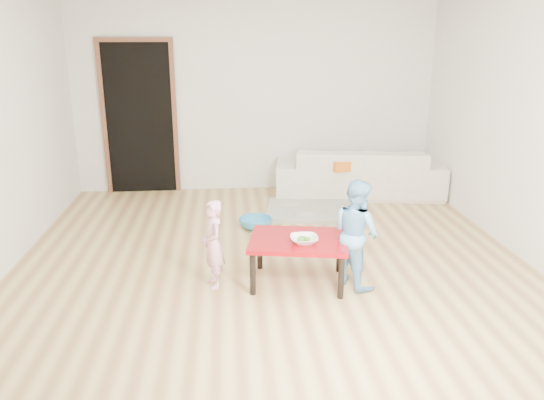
{
  "coord_description": "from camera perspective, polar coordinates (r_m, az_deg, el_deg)",
  "views": [
    {
      "loc": [
        -0.41,
        -4.95,
        2.14
      ],
      "look_at": [
        0.0,
        -0.2,
        0.65
      ],
      "focal_mm": 35.0,
      "sensor_mm": 36.0,
      "label": 1
    }
  ],
  "objects": [
    {
      "name": "broccoli",
      "position": [
        4.59,
        3.47,
        -4.29
      ],
      "size": [
        0.12,
        0.12,
        0.06
      ],
      "primitive_type": null,
      "color": "#2D5919",
      "rests_on": "red_table"
    },
    {
      "name": "sofa",
      "position": [
        7.46,
        9.29,
        3.08
      ],
      "size": [
        2.36,
        1.18,
        0.66
      ],
      "primitive_type": "imported",
      "rotation": [
        0.0,
        0.0,
        3.01
      ],
      "color": "silver",
      "rests_on": "floor"
    },
    {
      "name": "floor",
      "position": [
        5.41,
        -0.18,
        -5.95
      ],
      "size": [
        5.0,
        5.0,
        0.01
      ],
      "primitive_type": "cube",
      "color": "#9E7344",
      "rests_on": "ground"
    },
    {
      "name": "doorway",
      "position": [
        7.61,
        -14.02,
        8.42
      ],
      "size": [
        1.02,
        0.08,
        2.11
      ],
      "primitive_type": null,
      "color": "brown",
      "rests_on": "back_wall"
    },
    {
      "name": "child_blue",
      "position": [
        4.7,
        9.06,
        -3.52
      ],
      "size": [
        0.54,
        0.59,
        0.97
      ],
      "primitive_type": "imported",
      "rotation": [
        0.0,
        0.0,
        2.04
      ],
      "color": "#58A4CD",
      "rests_on": "floor"
    },
    {
      "name": "right_wall",
      "position": [
        5.81,
        25.43,
        7.36
      ],
      "size": [
        0.02,
        5.0,
        2.6
      ],
      "primitive_type": "cube",
      "color": "white",
      "rests_on": "floor"
    },
    {
      "name": "bowl",
      "position": [
        4.59,
        3.47,
        -4.27
      ],
      "size": [
        0.24,
        0.24,
        0.06
      ],
      "primitive_type": "imported",
      "color": "white",
      "rests_on": "red_table"
    },
    {
      "name": "red_table",
      "position": [
        4.77,
        2.82,
        -6.54
      ],
      "size": [
        0.95,
        0.78,
        0.42
      ],
      "primitive_type": null,
      "rotation": [
        0.0,
        0.0,
        -0.18
      ],
      "color": "maroon",
      "rests_on": "floor"
    },
    {
      "name": "blanket",
      "position": [
        6.69,
        4.13,
        -1.1
      ],
      "size": [
        1.21,
        1.06,
        0.05
      ],
      "primitive_type": null,
      "rotation": [
        0.0,
        0.0,
        -0.16
      ],
      "color": "#B7B5A2",
      "rests_on": "floor"
    },
    {
      "name": "basin",
      "position": [
        6.14,
        -1.78,
        -2.48
      ],
      "size": [
        0.38,
        0.38,
        0.12
      ],
      "primitive_type": "imported",
      "color": "teal",
      "rests_on": "floor"
    },
    {
      "name": "cushion",
      "position": [
        7.17,
        7.94,
        3.96
      ],
      "size": [
        0.56,
        0.51,
        0.13
      ],
      "primitive_type": "cube",
      "rotation": [
        0.0,
        0.0,
        0.2
      ],
      "color": "orange",
      "rests_on": "sofa"
    },
    {
      "name": "back_wall",
      "position": [
        7.51,
        -1.8,
        10.92
      ],
      "size": [
        5.0,
        0.02,
        2.6
      ],
      "primitive_type": "cube",
      "color": "white",
      "rests_on": "floor"
    },
    {
      "name": "child_pink",
      "position": [
        4.66,
        -6.36,
        -4.74
      ],
      "size": [
        0.26,
        0.33,
        0.79
      ],
      "primitive_type": "imported",
      "rotation": [
        0.0,
        0.0,
        -1.29
      ],
      "color": "pink",
      "rests_on": "floor"
    }
  ]
}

